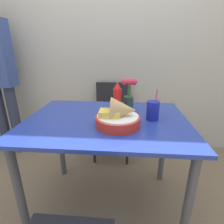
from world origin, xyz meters
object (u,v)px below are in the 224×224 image
Objects in this scene: drink_cup at (153,111)px; flower_vase at (129,95)px; ketchup_bottle at (117,98)px; chair_far_window at (113,113)px; food_basket at (119,116)px.

flower_vase is at bearing 134.06° from drink_cup.
chair_far_window is at bearing 97.06° from ketchup_bottle.
chair_far_window is 3.96× the size of drink_cup.
ketchup_bottle is at bearing -82.94° from chair_far_window.
drink_cup is (0.24, -0.11, -0.05)m from ketchup_bottle.
food_basket is 1.29× the size of drink_cup.
ketchup_bottle is 1.08× the size of drink_cup.
food_basket is (0.11, -0.92, 0.32)m from chair_far_window.
food_basket is at bearing -101.65° from flower_vase.
drink_cup is (0.22, 0.12, -0.00)m from food_basket.
flower_vase reaches higher than chair_far_window.
ketchup_bottle is (0.09, -0.69, 0.37)m from chair_far_window.
flower_vase reaches higher than ketchup_bottle.
ketchup_bottle is 0.93× the size of flower_vase.
food_basket is 1.11× the size of flower_vase.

